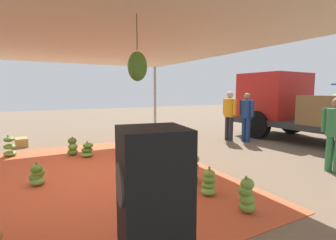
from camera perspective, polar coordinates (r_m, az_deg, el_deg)
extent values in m
plane|color=brown|center=(6.70, 8.94, -8.49)|extent=(40.00, 40.00, 0.00)
cube|color=#D1512D|center=(5.50, -17.45, -12.04)|extent=(6.26, 5.04, 0.01)
cylinder|color=#9EA0A5|center=(9.89, -2.96, 4.24)|extent=(0.10, 0.10, 2.66)
cube|color=beige|center=(5.30, -18.48, 16.63)|extent=(8.00, 7.00, 0.06)
cylinder|color=#4C422D|center=(3.26, -7.05, 19.18)|extent=(0.01, 0.01, 0.43)
ellipsoid|color=#477523|center=(3.19, -6.94, 11.94)|extent=(0.24, 0.24, 0.36)
ellipsoid|color=#477523|center=(4.89, 5.09, -13.01)|extent=(0.43, 0.43, 0.17)
ellipsoid|color=#6B9E38|center=(4.89, 5.08, -11.52)|extent=(0.38, 0.38, 0.17)
ellipsoid|color=#477523|center=(4.80, 5.32, -10.33)|extent=(0.32, 0.32, 0.17)
ellipsoid|color=#75A83D|center=(4.82, 5.62, -8.78)|extent=(0.35, 0.35, 0.17)
cylinder|color=olive|center=(4.79, 5.39, -8.13)|extent=(0.04, 0.04, 0.12)
ellipsoid|color=#6B9E38|center=(7.10, -9.14, -6.86)|extent=(0.37, 0.37, 0.16)
ellipsoid|color=#6B9E38|center=(7.08, -9.42, -5.64)|extent=(0.35, 0.35, 0.16)
ellipsoid|color=#75A83D|center=(7.05, -9.35, -4.42)|extent=(0.33, 0.33, 0.16)
cylinder|color=olive|center=(7.02, -9.20, -3.96)|extent=(0.04, 0.04, 0.12)
ellipsoid|color=#75A83D|center=(5.33, -27.41, -12.18)|extent=(0.28, 0.28, 0.15)
ellipsoid|color=#60932D|center=(5.34, -27.70, -11.26)|extent=(0.33, 0.33, 0.15)
ellipsoid|color=#60932D|center=(5.31, -27.22, -10.45)|extent=(0.27, 0.27, 0.15)
ellipsoid|color=#518428|center=(5.25, -27.59, -9.75)|extent=(0.28, 0.28, 0.15)
cylinder|color=olive|center=(5.26, -27.60, -9.03)|extent=(0.04, 0.04, 0.12)
ellipsoid|color=gold|center=(3.68, -2.48, -20.03)|extent=(0.30, 0.30, 0.15)
ellipsoid|color=#996628|center=(3.60, -2.06, -18.67)|extent=(0.31, 0.31, 0.15)
ellipsoid|color=gold|center=(3.57, -2.98, -16.93)|extent=(0.29, 0.29, 0.15)
cylinder|color=olive|center=(3.55, -2.43, -16.03)|extent=(0.04, 0.04, 0.12)
ellipsoid|color=#6B9E38|center=(7.01, -17.83, -7.40)|extent=(0.45, 0.45, 0.13)
ellipsoid|color=#477523|center=(7.00, -17.83, -6.45)|extent=(0.34, 0.34, 0.13)
ellipsoid|color=#518428|center=(6.98, -17.61, -5.50)|extent=(0.33, 0.33, 0.13)
cylinder|color=olive|center=(6.97, -17.83, -5.03)|extent=(0.04, 0.04, 0.12)
ellipsoid|color=#6B9E38|center=(7.96, -32.11, -6.44)|extent=(0.41, 0.41, 0.13)
ellipsoid|color=#6B9E38|center=(7.91, -32.21, -5.11)|extent=(0.41, 0.41, 0.13)
ellipsoid|color=#518428|center=(7.90, -32.28, -3.74)|extent=(0.33, 0.33, 0.13)
cylinder|color=olive|center=(7.89, -32.46, -3.32)|extent=(0.04, 0.04, 0.12)
ellipsoid|color=#75A83D|center=(4.41, 9.14, -15.59)|extent=(0.34, 0.34, 0.12)
ellipsoid|color=#75A83D|center=(4.43, 9.10, -14.19)|extent=(0.24, 0.24, 0.12)
ellipsoid|color=#60932D|center=(4.37, 9.28, -13.11)|extent=(0.31, 0.31, 0.12)
ellipsoid|color=#75A83D|center=(4.37, 9.22, -11.78)|extent=(0.26, 0.26, 0.12)
cylinder|color=olive|center=(4.33, 9.34, -11.15)|extent=(0.04, 0.04, 0.12)
ellipsoid|color=#518428|center=(7.30, -20.76, -6.77)|extent=(0.37, 0.37, 0.18)
ellipsoid|color=#6B9E38|center=(7.23, -20.71, -5.67)|extent=(0.27, 0.27, 0.18)
ellipsoid|color=#477523|center=(7.24, -20.84, -4.45)|extent=(0.27, 0.27, 0.18)
cylinder|color=olive|center=(7.21, -20.82, -4.02)|extent=(0.04, 0.04, 0.12)
ellipsoid|color=#518428|center=(6.84, -7.94, -7.54)|extent=(0.31, 0.31, 0.12)
ellipsoid|color=#477523|center=(6.79, -7.99, -6.95)|extent=(0.34, 0.34, 0.12)
ellipsoid|color=#6B9E38|center=(6.80, -7.82, -6.26)|extent=(0.30, 0.30, 0.12)
ellipsoid|color=#6B9E38|center=(6.77, -8.14, -5.64)|extent=(0.28, 0.28, 0.12)
cylinder|color=olive|center=(6.75, -7.88, -5.15)|extent=(0.04, 0.04, 0.12)
ellipsoid|color=#75A83D|center=(6.78, -2.71, -7.46)|extent=(0.29, 0.29, 0.15)
ellipsoid|color=#60932D|center=(6.80, -2.66, -6.64)|extent=(0.37, 0.37, 0.15)
ellipsoid|color=#518428|center=(6.78, -2.46, -5.89)|extent=(0.30, 0.30, 0.15)
ellipsoid|color=#60932D|center=(6.75, -2.82, -5.16)|extent=(0.33, 0.33, 0.15)
ellipsoid|color=#518428|center=(6.74, -2.50, -4.38)|extent=(0.27, 0.27, 0.15)
cylinder|color=olive|center=(6.72, -2.60, -3.90)|extent=(0.04, 0.04, 0.12)
ellipsoid|color=#6B9E38|center=(3.96, 17.51, -18.13)|extent=(0.33, 0.33, 0.17)
ellipsoid|color=#6B9E38|center=(3.92, 17.38, -16.69)|extent=(0.29, 0.29, 0.17)
ellipsoid|color=#60932D|center=(3.89, 17.08, -15.15)|extent=(0.29, 0.29, 0.17)
ellipsoid|color=#6B9E38|center=(3.87, 17.49, -13.63)|extent=(0.23, 0.23, 0.17)
cylinder|color=olive|center=(3.82, 17.26, -12.91)|extent=(0.04, 0.04, 0.12)
ellipsoid|color=#75A83D|center=(6.50, 0.84, -8.00)|extent=(0.45, 0.45, 0.17)
ellipsoid|color=#477523|center=(6.50, 1.11, -7.47)|extent=(0.44, 0.44, 0.17)
ellipsoid|color=#6B9E38|center=(6.50, 0.73, -6.91)|extent=(0.41, 0.41, 0.17)
ellipsoid|color=#477523|center=(6.48, 0.79, -6.41)|extent=(0.40, 0.40, 0.17)
ellipsoid|color=#518428|center=(6.45, 1.02, -5.93)|extent=(0.37, 0.37, 0.17)
cylinder|color=olive|center=(6.46, 0.96, -5.38)|extent=(0.04, 0.04, 0.12)
cube|color=red|center=(10.67, 22.80, 5.09)|extent=(2.02, 2.26, 1.70)
cube|color=#232D38|center=(11.27, 18.87, 7.03)|extent=(0.12, 1.87, 0.75)
cylinder|color=black|center=(9.82, 19.50, -1.01)|extent=(1.01, 0.33, 1.00)
cylinder|color=black|center=(11.55, 26.24, -0.22)|extent=(1.01, 0.33, 1.00)
cylinder|color=navy|center=(9.08, 16.79, -2.09)|extent=(0.15, 0.15, 0.81)
cylinder|color=navy|center=(8.96, 17.62, -2.24)|extent=(0.15, 0.15, 0.81)
cylinder|color=navy|center=(8.94, 17.36, 2.34)|extent=(0.37, 0.37, 0.61)
cylinder|color=navy|center=(9.11, 16.26, 2.67)|extent=(0.12, 0.12, 0.54)
cylinder|color=navy|center=(8.77, 18.51, 2.45)|extent=(0.12, 0.12, 0.54)
sphere|color=#936B4C|center=(8.92, 17.45, 5.14)|extent=(0.22, 0.22, 0.22)
cylinder|color=#337A4C|center=(6.53, 32.65, -6.34)|extent=(0.15, 0.15, 0.78)
cylinder|color=#337A4C|center=(6.38, 33.71, -0.47)|extent=(0.36, 0.36, 0.58)
cylinder|color=#337A4C|center=(6.49, 31.90, 0.03)|extent=(0.11, 0.11, 0.52)
cylinder|color=#26262D|center=(9.19, 13.23, -1.82)|extent=(0.16, 0.16, 0.84)
cylinder|color=#26262D|center=(9.05, 14.01, -1.96)|extent=(0.16, 0.16, 0.84)
cylinder|color=orange|center=(9.05, 13.74, 2.69)|extent=(0.38, 0.38, 0.63)
cylinder|color=orange|center=(9.23, 12.70, 3.01)|extent=(0.12, 0.12, 0.56)
cylinder|color=orange|center=(8.86, 14.84, 2.81)|extent=(0.12, 0.12, 0.56)
sphere|color=tan|center=(9.03, 13.82, 5.54)|extent=(0.23, 0.23, 0.23)
cube|color=black|center=(1.85, -3.37, -13.12)|extent=(0.53, 0.54, 0.74)
cylinder|color=#383838|center=(1.77, -10.80, -14.19)|extent=(0.30, 0.07, 0.30)
cube|color=#B78947|center=(9.15, -30.22, -4.37)|extent=(0.55, 0.39, 0.27)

